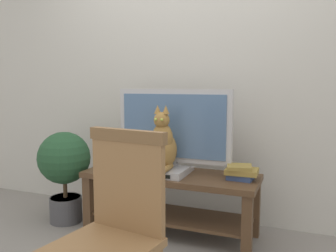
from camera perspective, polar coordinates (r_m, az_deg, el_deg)
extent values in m
cube|color=beige|center=(3.18, 3.99, 10.45)|extent=(7.00, 0.12, 2.80)
cube|color=#513823|center=(2.82, 0.38, -8.06)|extent=(1.38, 0.49, 0.04)
cube|color=#513823|center=(3.01, -12.70, -12.17)|extent=(0.07, 0.07, 0.45)
cube|color=#513823|center=(2.56, 12.64, -15.68)|extent=(0.07, 0.07, 0.45)
cube|color=#513823|center=(3.33, -8.82, -10.25)|extent=(0.07, 0.07, 0.45)
cube|color=#513823|center=(2.92, 13.91, -12.82)|extent=(0.07, 0.07, 0.45)
cube|color=#513823|center=(2.92, 0.38, -14.22)|extent=(1.28, 0.41, 0.02)
cube|color=#B7B7BC|center=(2.88, 0.94, -6.99)|extent=(0.29, 0.20, 0.03)
cube|color=#B7B7BC|center=(2.87, 0.94, -6.20)|extent=(0.06, 0.04, 0.05)
cube|color=#B7B7BC|center=(2.81, 0.95, 0.07)|extent=(0.94, 0.05, 0.58)
cube|color=#4C6B93|center=(2.79, 0.74, 0.01)|extent=(0.86, 0.01, 0.50)
sphere|color=#2672F2|center=(2.70, 9.70, -6.11)|extent=(0.01, 0.01, 0.01)
cube|color=#ADADB2|center=(2.76, -0.66, -7.35)|extent=(0.35, 0.27, 0.05)
cube|color=black|center=(2.63, -1.83, -8.04)|extent=(0.21, 0.01, 0.03)
ellipsoid|color=olive|center=(2.72, -0.66, -3.94)|extent=(0.19, 0.24, 0.28)
ellipsoid|color=olive|center=(2.68, -0.91, -2.20)|extent=(0.17, 0.16, 0.25)
sphere|color=olive|center=(2.65, -1.02, 0.97)|extent=(0.12, 0.12, 0.12)
cone|color=olive|center=(2.65, -1.69, 2.70)|extent=(0.05, 0.05, 0.07)
cone|color=olive|center=(2.63, -0.35, 2.66)|extent=(0.05, 0.05, 0.07)
sphere|color=#B2C64C|center=(2.61, -1.99, 1.07)|extent=(0.02, 0.02, 0.02)
sphere|color=#B2C64C|center=(2.59, -1.00, 1.03)|extent=(0.02, 0.02, 0.02)
cylinder|color=olive|center=(2.65, -0.19, -6.86)|extent=(0.06, 0.20, 0.04)
cube|color=olive|center=(1.73, -10.65, -18.97)|extent=(0.50, 0.50, 0.04)
cube|color=olive|center=(1.77, -6.57, -8.72)|extent=(0.42, 0.10, 0.51)
cube|color=brown|center=(1.73, -6.67, -1.54)|extent=(0.44, 0.11, 0.06)
cube|color=#33477A|center=(2.68, 11.59, -8.03)|extent=(0.19, 0.15, 0.04)
cube|color=olive|center=(2.68, 11.84, -7.17)|extent=(0.24, 0.18, 0.04)
cube|color=olive|center=(2.66, 11.46, -6.51)|extent=(0.21, 0.20, 0.03)
cylinder|color=#47474C|center=(3.29, -16.17, -12.77)|extent=(0.28, 0.28, 0.22)
cylinder|color=#332319|center=(3.26, -16.22, -11.12)|extent=(0.25, 0.25, 0.02)
cylinder|color=#4C3823|center=(3.23, -16.28, -9.52)|extent=(0.04, 0.04, 0.17)
sphere|color=#234C2D|center=(3.17, -16.44, -4.94)|extent=(0.45, 0.45, 0.45)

